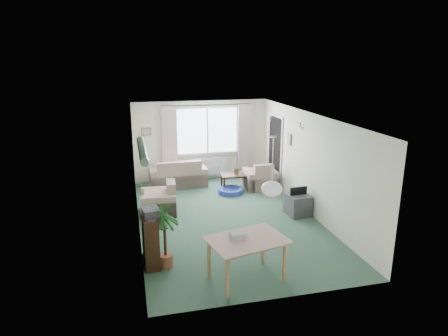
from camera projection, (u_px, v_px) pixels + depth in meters
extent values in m
plane|color=#325441|center=(227.00, 219.00, 9.27)|extent=(6.50, 6.50, 0.00)
cube|color=white|center=(207.00, 131.00, 11.93)|extent=(1.80, 0.03, 1.30)
cube|color=black|center=(208.00, 105.00, 11.65)|extent=(2.60, 0.03, 0.03)
cube|color=beige|center=(169.00, 141.00, 11.64)|extent=(0.45, 0.08, 2.00)
cube|color=beige|center=(245.00, 137.00, 12.16)|extent=(0.45, 0.08, 2.00)
cube|color=white|center=(208.00, 166.00, 12.19)|extent=(1.20, 0.10, 0.55)
cube|color=black|center=(275.00, 151.00, 11.51)|extent=(0.03, 0.95, 2.00)
sphere|color=white|center=(272.00, 189.00, 6.76)|extent=(0.36, 0.36, 0.36)
cylinder|color=#196626|center=(142.00, 150.00, 6.06)|extent=(1.60, 1.60, 0.12)
sphere|color=silver|center=(270.00, 116.00, 9.81)|extent=(0.20, 0.20, 0.20)
sphere|color=silver|center=(301.00, 124.00, 8.75)|extent=(0.20, 0.20, 0.20)
cube|color=brown|center=(146.00, 132.00, 11.51)|extent=(0.28, 0.03, 0.22)
cube|color=brown|center=(289.00, 139.00, 10.42)|extent=(0.03, 0.24, 0.30)
cube|color=beige|center=(178.00, 172.00, 11.56)|extent=(1.63, 0.90, 0.80)
cube|color=beige|center=(260.00, 175.00, 11.35)|extent=(0.90, 0.86, 0.77)
cube|color=beige|center=(159.00, 197.00, 9.56)|extent=(0.88, 0.92, 0.77)
cube|color=black|center=(237.00, 181.00, 11.39)|extent=(0.96, 0.56, 0.42)
cube|color=#513829|center=(236.00, 171.00, 11.30)|extent=(0.12, 0.06, 0.16)
cube|color=black|center=(150.00, 239.00, 7.20)|extent=(0.28, 0.78, 0.95)
cube|color=#3E3D43|center=(151.00, 212.00, 6.98)|extent=(0.34, 0.39, 0.14)
cylinder|color=#1B501C|center=(165.00, 234.00, 7.01)|extent=(0.56, 0.56, 1.26)
cube|color=#A7765B|center=(246.00, 260.00, 6.67)|extent=(1.31, 1.02, 0.73)
cube|color=#B1B0BB|center=(238.00, 236.00, 6.57)|extent=(0.25, 0.19, 0.12)
cube|color=#37373C|center=(298.00, 205.00, 9.46)|extent=(0.54, 0.59, 0.50)
cylinder|color=navy|center=(231.00, 191.00, 10.99)|extent=(0.88, 0.88, 0.14)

